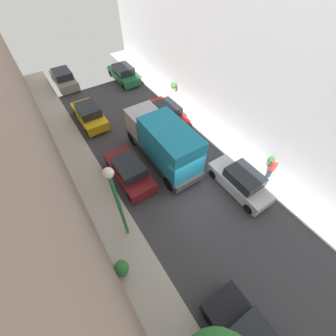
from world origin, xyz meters
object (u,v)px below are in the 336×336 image
(parked_car_right_4, at_px, (124,74))
(parked_car_left_3, at_px, (129,171))
(parked_car_right_3, at_px, (167,113))
(potted_plant_1, at_px, (122,269))
(parked_car_left_5, at_px, (64,79))
(potted_plant_2, at_px, (174,87))
(potted_plant_0, at_px, (271,161))
(parked_car_left_4, at_px, (89,115))
(delivery_truck, at_px, (163,142))
(parked_car_right_2, at_px, (241,181))
(lamp_post, at_px, (116,197))
(pedestrian, at_px, (272,168))

(parked_car_right_4, bearing_deg, parked_car_left_3, -114.51)
(parked_car_right_3, xyz_separation_m, potted_plant_1, (-8.42, -8.93, 0.01))
(parked_car_left_5, bearing_deg, potted_plant_2, -40.95)
(parked_car_right_3, bearing_deg, potted_plant_0, -69.43)
(parked_car_left_4, bearing_deg, parked_car_left_3, -90.00)
(parked_car_left_3, xyz_separation_m, delivery_truck, (2.70, 0.13, 1.07))
(parked_car_right_4, bearing_deg, parked_car_left_5, 155.64)
(parked_car_right_2, height_order, lamp_post, lamp_post)
(parked_car_right_3, bearing_deg, lamp_post, -135.33)
(parked_car_left_3, height_order, delivery_truck, delivery_truck)
(parked_car_right_3, height_order, delivery_truck, delivery_truck)
(parked_car_left_4, height_order, parked_car_right_4, same)
(potted_plant_1, bearing_deg, potted_plant_2, 46.98)
(lamp_post, bearing_deg, potted_plant_1, -123.15)
(parked_car_left_3, xyz_separation_m, parked_car_right_4, (5.40, 11.84, 0.00))
(parked_car_left_3, height_order, parked_car_right_3, same)
(potted_plant_0, bearing_deg, lamp_post, 174.45)
(parked_car_left_3, relative_size, parked_car_right_3, 1.00)
(parked_car_right_2, bearing_deg, pedestrian, -13.65)
(parked_car_right_3, distance_m, parked_car_right_4, 8.00)
(potted_plant_0, relative_size, potted_plant_1, 0.70)
(parked_car_left_5, relative_size, potted_plant_2, 4.54)
(potted_plant_1, bearing_deg, parked_car_left_5, 81.14)
(parked_car_right_2, distance_m, potted_plant_1, 8.44)
(parked_car_right_3, bearing_deg, parked_car_left_4, 148.19)
(delivery_truck, distance_m, pedestrian, 7.11)
(potted_plant_0, bearing_deg, parked_car_left_3, 152.66)
(parked_car_left_5, height_order, potted_plant_1, parked_car_left_5)
(delivery_truck, xyz_separation_m, pedestrian, (4.81, -5.19, -0.71))
(parked_car_left_4, bearing_deg, lamp_post, -100.19)
(parked_car_left_4, height_order, parked_car_right_2, same)
(parked_car_right_2, bearing_deg, parked_car_left_3, 139.87)
(delivery_truck, relative_size, lamp_post, 1.22)
(parked_car_right_4, relative_size, potted_plant_2, 4.54)
(parked_car_left_5, bearing_deg, delivery_truck, -79.20)
(parked_car_left_4, relative_size, potted_plant_0, 5.83)
(potted_plant_0, distance_m, lamp_post, 10.91)
(parked_car_right_2, xyz_separation_m, lamp_post, (-7.30, 1.17, 3.00))
(parked_car_left_5, bearing_deg, parked_car_right_3, -62.67)
(parked_car_right_3, relative_size, potted_plant_1, 4.10)
(potted_plant_0, height_order, potted_plant_1, potted_plant_1)
(parked_car_left_5, bearing_deg, parked_car_left_4, -90.00)
(parked_car_left_4, relative_size, parked_car_right_2, 1.00)
(potted_plant_1, bearing_deg, lamp_post, 56.85)
(delivery_truck, bearing_deg, parked_car_left_3, -177.27)
(parked_car_left_3, distance_m, potted_plant_0, 9.56)
(pedestrian, relative_size, potted_plant_0, 2.39)
(potted_plant_1, bearing_deg, potted_plant_0, 3.50)
(parked_car_left_4, bearing_deg, potted_plant_1, -103.81)
(parked_car_right_3, height_order, pedestrian, pedestrian)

